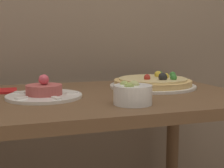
{
  "coord_description": "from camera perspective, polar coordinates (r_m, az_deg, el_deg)",
  "views": [
    {
      "loc": [
        -0.29,
        -0.72,
        0.91
      ],
      "look_at": [
        0.03,
        0.29,
        0.76
      ],
      "focal_mm": 50.0,
      "sensor_mm": 36.0,
      "label": 1
    }
  ],
  "objects": [
    {
      "name": "tartare_plate",
      "position": [
        1.06,
        -12.3,
        -1.6
      ],
      "size": [
        0.25,
        0.25,
        0.08
      ],
      "color": "silver",
      "rests_on": "dining_table"
    },
    {
      "name": "small_bowl",
      "position": [
        0.93,
        3.72,
        -1.76
      ],
      "size": [
        0.12,
        0.12,
        0.07
      ],
      "color": "white",
      "rests_on": "dining_table"
    },
    {
      "name": "dining_table",
      "position": [
        1.14,
        -2.04,
        -8.05
      ],
      "size": [
        1.01,
        0.66,
        0.72
      ],
      "color": "brown",
      "rests_on": "ground_plane"
    },
    {
      "name": "pizza_plate",
      "position": [
        1.27,
        7.49,
        0.23
      ],
      "size": [
        0.35,
        0.35,
        0.07
      ],
      "color": "silver",
      "rests_on": "dining_table"
    }
  ]
}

